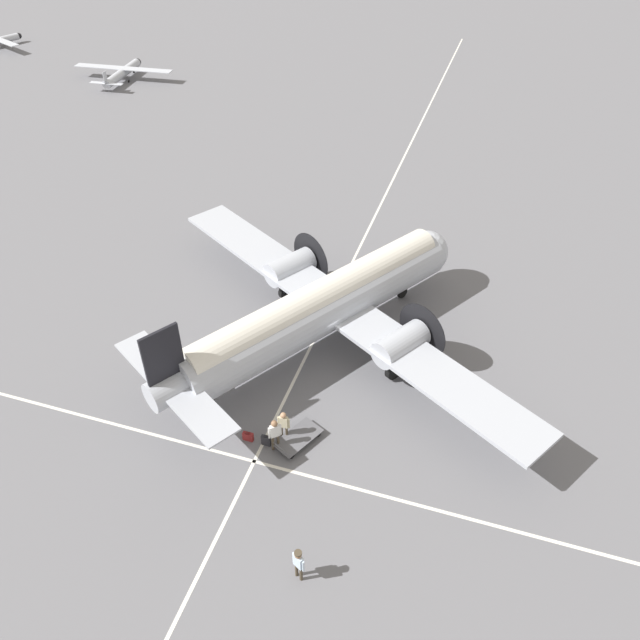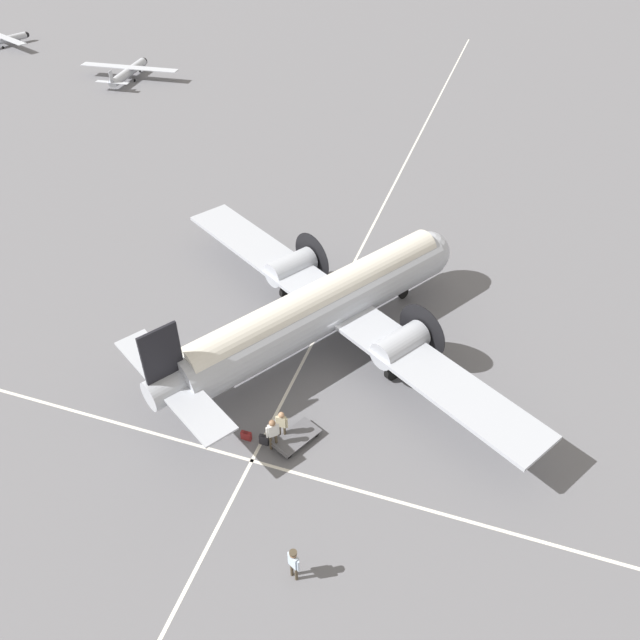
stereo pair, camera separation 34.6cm
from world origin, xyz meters
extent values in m
plane|color=slate|center=(0.00, 0.00, 0.00)|extent=(300.00, 300.00, 0.00)
cube|color=silver|center=(0.00, -8.40, 0.00)|extent=(120.00, 0.16, 0.01)
cube|color=silver|center=(-0.42, 0.00, 0.00)|extent=(0.16, 120.00, 0.01)
cylinder|color=#ADB2BC|center=(0.00, 0.00, 2.42)|extent=(10.92, 15.52, 2.65)
cylinder|color=silver|center=(0.00, 0.00, 3.15)|extent=(9.82, 14.41, 1.85)
sphere|color=#ADB2BC|center=(4.33, 7.07, 2.42)|extent=(2.52, 2.52, 2.52)
cylinder|color=#ADB2BC|center=(-4.33, -7.07, 2.56)|extent=(2.93, 3.52, 1.46)
cube|color=black|center=(-4.65, -7.58, 4.41)|extent=(1.07, 1.62, 3.05)
cube|color=#ADB2BC|center=(-4.54, -7.41, 2.69)|extent=(7.89, 5.69, 0.10)
cube|color=#ADB2BC|center=(0.63, 1.03, 2.09)|extent=(23.39, 15.73, 0.20)
cylinder|color=#ADB2BC|center=(-2.96, 3.57, 2.11)|extent=(2.72, 3.17, 1.46)
cylinder|color=black|center=(-2.15, 4.90, 2.11)|extent=(2.63, 1.63, 3.06)
sphere|color=black|center=(-2.07, 5.02, 2.11)|extent=(0.51, 0.51, 0.51)
cylinder|color=#ADB2BC|center=(4.52, -1.02, 2.11)|extent=(2.72, 3.17, 1.46)
cylinder|color=black|center=(5.34, 0.31, 2.11)|extent=(2.63, 1.63, 3.06)
sphere|color=black|center=(5.41, 0.43, 2.11)|extent=(0.51, 0.51, 0.51)
cylinder|color=#4C4C51|center=(-3.11, 3.33, 1.04)|extent=(0.18, 0.18, 0.98)
cylinder|color=black|center=(-3.11, 3.33, 0.55)|extent=(0.83, 1.09, 1.10)
cylinder|color=#4C4C51|center=(4.38, -1.26, 1.04)|extent=(0.18, 0.18, 0.98)
cylinder|color=black|center=(4.38, -1.26, 0.55)|extent=(0.83, 1.09, 1.10)
cylinder|color=#4C4C51|center=(3.38, 5.52, 0.79)|extent=(0.14, 0.14, 0.88)
cylinder|color=black|center=(3.38, 5.52, 0.35)|extent=(0.52, 0.69, 0.70)
cylinder|color=#473D2D|center=(3.17, -12.86, 0.42)|extent=(0.12, 0.12, 0.84)
cylinder|color=#473D2D|center=(3.39, -12.97, 0.42)|extent=(0.12, 0.12, 0.84)
cube|color=silver|center=(3.28, -12.92, 1.16)|extent=(0.45, 0.35, 0.63)
sphere|color=#8C6647|center=(3.28, -12.92, 1.61)|extent=(0.28, 0.28, 0.28)
cylinder|color=silver|center=(3.06, -12.80, 1.12)|extent=(0.10, 0.10, 0.60)
cylinder|color=silver|center=(3.51, -13.03, 1.12)|extent=(0.10, 0.10, 0.60)
cube|color=maroon|center=(3.33, -12.82, 1.23)|extent=(0.05, 0.03, 0.40)
cylinder|color=#473D2D|center=(3.28, -12.92, 1.73)|extent=(0.40, 0.40, 0.07)
cylinder|color=#473D2D|center=(0.29, -6.74, 0.41)|extent=(0.12, 0.12, 0.83)
cylinder|color=#473D2D|center=(0.54, -6.73, 0.41)|extent=(0.12, 0.12, 0.83)
cube|color=beige|center=(0.42, -6.73, 1.14)|extent=(0.41, 0.21, 0.62)
sphere|color=tan|center=(0.42, -6.73, 1.59)|extent=(0.28, 0.28, 0.28)
cylinder|color=beige|center=(0.17, -6.75, 1.11)|extent=(0.10, 0.10, 0.59)
cylinder|color=beige|center=(0.66, -6.72, 1.11)|extent=(0.10, 0.10, 0.59)
cube|color=maroon|center=(0.41, -6.63, 1.21)|extent=(0.05, 0.01, 0.40)
cylinder|color=#473D2D|center=(0.15, -7.49, 0.44)|extent=(0.13, 0.13, 0.89)
cylinder|color=#473D2D|center=(0.34, -7.32, 0.44)|extent=(0.13, 0.13, 0.89)
cube|color=white|center=(0.25, -7.40, 1.22)|extent=(0.46, 0.43, 0.67)
sphere|color=#8C6647|center=(0.25, -7.40, 1.71)|extent=(0.30, 0.30, 0.30)
cylinder|color=white|center=(0.04, -7.58, 1.19)|extent=(0.10, 0.10, 0.63)
cylinder|color=white|center=(0.45, -7.23, 1.19)|extent=(0.10, 0.10, 0.63)
cube|color=maroon|center=(-1.15, -7.33, 0.23)|extent=(0.50, 0.19, 0.46)
cube|color=#551515|center=(-1.15, -7.33, 0.49)|extent=(0.18, 0.13, 0.02)
cube|color=#232328|center=(-0.25, -7.34, 0.29)|extent=(0.44, 0.16, 0.58)
cube|color=black|center=(-0.25, -7.34, 0.61)|extent=(0.16, 0.11, 0.02)
cube|color=#56565B|center=(1.08, -6.72, 0.30)|extent=(2.06, 2.56, 0.04)
cube|color=#56565B|center=(0.60, -7.71, 0.54)|extent=(1.08, 0.55, 0.04)
cylinder|color=#56565B|center=(0.10, -7.47, 0.43)|extent=(0.04, 0.04, 0.22)
cylinder|color=#56565B|center=(1.10, -7.96, 0.43)|extent=(0.04, 0.04, 0.22)
cylinder|color=black|center=(1.04, -5.74, 0.14)|extent=(0.18, 0.28, 0.28)
cylinder|color=black|center=(1.89, -6.15, 0.14)|extent=(0.18, 0.28, 0.28)
cylinder|color=black|center=(0.28, -7.29, 0.14)|extent=(0.18, 0.28, 0.28)
cylinder|color=black|center=(1.13, -7.70, 0.14)|extent=(0.18, 0.28, 0.28)
cylinder|color=#B7BCC6|center=(-32.67, 33.57, 0.79)|extent=(1.57, 7.23, 0.88)
sphere|color=black|center=(-33.03, 37.31, 0.79)|extent=(0.79, 0.79, 0.79)
cube|color=#B7BCC6|center=(-32.71, 33.97, 1.18)|extent=(10.83, 2.15, 0.08)
cube|color=#B7BCC6|center=(-32.33, 30.08, 1.49)|extent=(0.12, 0.64, 1.14)
cube|color=#B7BCC6|center=(-32.33, 30.08, 0.92)|extent=(3.55, 0.89, 0.04)
cylinder|color=black|center=(-32.92, 36.12, 0.14)|extent=(0.11, 0.29, 0.28)
cylinder|color=#4C4C51|center=(-32.92, 36.12, 0.24)|extent=(0.06, 0.06, 0.21)
cylinder|color=black|center=(-33.43, 33.10, 0.14)|extent=(0.11, 0.29, 0.28)
cylinder|color=#4C4C51|center=(-33.43, 33.10, 0.24)|extent=(0.06, 0.06, 0.21)
cylinder|color=black|center=(-31.84, 33.25, 0.14)|extent=(0.11, 0.29, 0.28)
cylinder|color=#4C4C51|center=(-31.84, 33.25, 0.24)|extent=(0.06, 0.06, 0.21)
cylinder|color=#B7BCC6|center=(-53.54, 38.95, 0.73)|extent=(3.10, 6.03, 0.76)
sphere|color=black|center=(-52.29, 41.95, 0.73)|extent=(0.68, 0.68, 0.68)
cube|color=#B7BCC6|center=(-53.41, 39.27, 1.07)|extent=(8.98, 4.49, 0.08)
cylinder|color=black|center=(-52.69, 40.99, 0.14)|extent=(0.18, 0.29, 0.28)
cylinder|color=#4C4C51|center=(-52.69, 40.99, 0.24)|extent=(0.06, 0.06, 0.21)
cylinder|color=black|center=(-53.04, 38.37, 0.14)|extent=(0.18, 0.29, 0.28)
cylinder|color=#4C4C51|center=(-53.04, 38.37, 0.24)|extent=(0.06, 0.06, 0.21)
camera|label=1|loc=(7.70, -24.12, 22.76)|focal=35.00mm
camera|label=2|loc=(8.03, -24.01, 22.76)|focal=35.00mm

